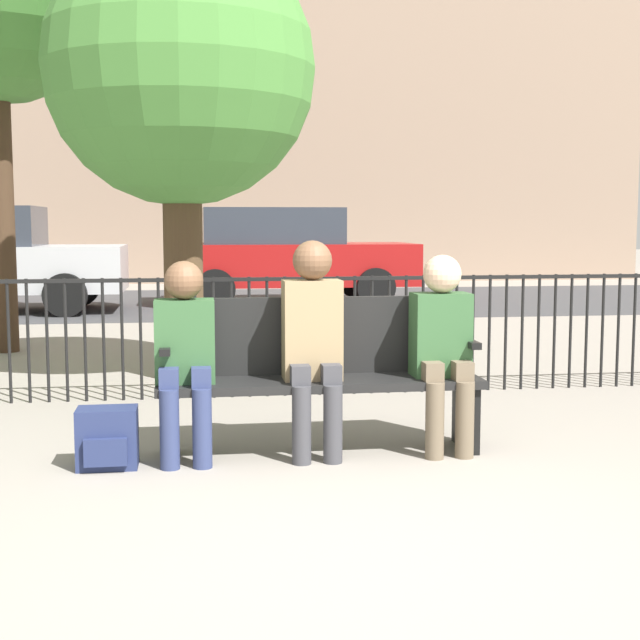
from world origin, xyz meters
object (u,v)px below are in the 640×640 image
seated_person_0 (185,348)px  tree_0 (180,73)px  seated_person_1 (313,335)px  backpack (107,439)px  seated_person_2 (443,340)px  parked_car_1 (285,254)px  park_bench (318,368)px

seated_person_0 → tree_0: size_ratio=0.30×
seated_person_1 → backpack: bearing=-175.1°
tree_0 → seated_person_2: bearing=-60.3°
seated_person_2 → backpack: size_ratio=3.48×
seated_person_2 → tree_0: (-1.54, 2.71, 1.96)m
seated_person_2 → backpack: (-1.96, -0.10, -0.50)m
tree_0 → seated_person_0: bearing=-89.5°
seated_person_1 → parked_car_1: size_ratio=0.30×
seated_person_0 → backpack: 0.66m
parked_car_1 → backpack: bearing=-101.6°
tree_0 → parked_car_1: bearing=77.2°
park_bench → parked_car_1: parked_car_1 is taller
park_bench → tree_0: bearing=107.5°
backpack → park_bench: bearing=10.5°
park_bench → seated_person_1: bearing=-110.7°
backpack → parked_car_1: bearing=78.4°
seated_person_1 → seated_person_2: size_ratio=1.07×
parked_car_1 → seated_person_0: bearing=-99.3°
park_bench → seated_person_0: 0.81m
tree_0 → backpack: bearing=-98.4°
seated_person_1 → tree_0: tree_0 is taller
seated_person_1 → seated_person_0: bearing=-179.5°
seated_person_0 → seated_person_1: bearing=0.5°
seated_person_1 → parked_car_1: parked_car_1 is taller
seated_person_2 → seated_person_1: bearing=179.7°
seated_person_2 → tree_0: 3.68m
seated_person_1 → tree_0: 3.40m
seated_person_0 → tree_0: 3.36m
seated_person_1 → backpack: size_ratio=3.74×
backpack → tree_0: 3.76m
park_bench → seated_person_0: (-0.79, -0.13, 0.16)m
seated_person_0 → backpack: seated_person_0 is taller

